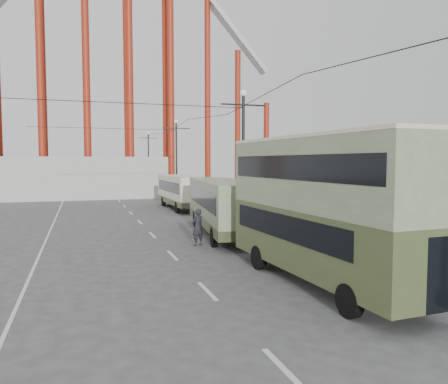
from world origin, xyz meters
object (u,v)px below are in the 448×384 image
object	(u,v)px
single_decker_cream	(181,190)
pedestrian	(198,227)
double_decker_bus	(321,202)
single_decker_green	(223,204)

from	to	relation	value
single_decker_cream	pedestrian	world-z (taller)	single_decker_cream
double_decker_bus	pedestrian	distance (m)	8.99
double_decker_bus	single_decker_green	size ratio (longest dim) A/B	0.85
double_decker_bus	single_decker_green	bearing A→B (deg)	87.14
pedestrian	single_decker_cream	bearing A→B (deg)	-125.67
single_decker_cream	pedestrian	distance (m)	18.14
single_decker_green	single_decker_cream	world-z (taller)	single_decker_green
single_decker_green	pedestrian	xyz separation A→B (m)	(-2.40, -3.11, -0.87)
single_decker_green	single_decker_cream	distance (m)	14.76
single_decker_cream	pedestrian	bearing A→B (deg)	-100.92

